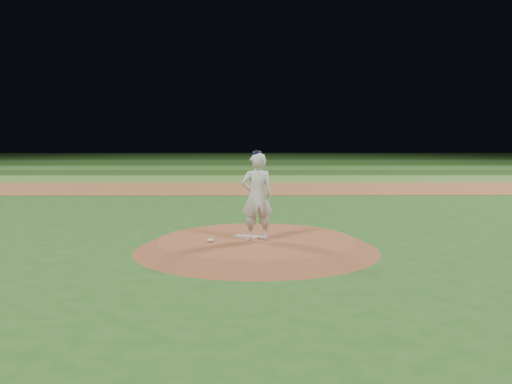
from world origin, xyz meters
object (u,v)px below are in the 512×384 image
(pitchers_mound, at_px, (257,244))
(pitching_rubber, at_px, (250,237))
(rosin_bag, at_px, (210,240))
(pitcher_on_mound, at_px, (257,196))

(pitchers_mound, xyz_separation_m, pitching_rubber, (-0.16, 0.17, 0.14))
(pitchers_mound, bearing_deg, rosin_bag, -160.46)
(pitchers_mound, relative_size, rosin_bag, 41.00)
(pitchers_mound, bearing_deg, pitching_rubber, 133.89)
(pitchers_mound, height_order, pitcher_on_mound, pitcher_on_mound)
(pitchers_mound, relative_size, pitching_rubber, 8.01)
(pitching_rubber, height_order, rosin_bag, rosin_bag)
(pitchers_mound, bearing_deg, pitcher_on_mound, -87.84)
(pitchers_mound, xyz_separation_m, pitcher_on_mound, (0.01, -0.16, 1.11))
(rosin_bag, bearing_deg, pitchers_mound, 19.54)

